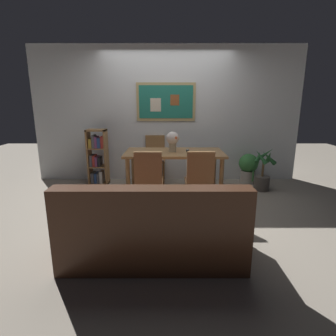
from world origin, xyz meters
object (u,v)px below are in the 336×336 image
object	(u,v)px
dining_chair_far_left	(155,155)
dining_chair_near_right	(199,176)
bookshelf	(97,158)
flower_vase	(172,140)
leather_couch	(153,229)
potted_palm	(262,175)
dining_table	(174,157)
potted_ivy	(248,167)
tv_remote	(187,150)
dining_chair_near_left	(148,176)

from	to	relation	value
dining_chair_far_left	dining_chair_near_right	bearing A→B (deg)	-65.48
dining_chair_far_left	bookshelf	bearing A→B (deg)	-170.04
bookshelf	flower_vase	bearing A→B (deg)	-22.30
leather_couch	potted_palm	size ratio (longest dim) A/B	2.33
dining_chair_far_left	potted_palm	size ratio (longest dim) A/B	1.18
dining_table	potted_ivy	world-z (taller)	dining_table
leather_couch	dining_table	bearing A→B (deg)	82.66
dining_table	leather_couch	xyz separation A→B (m)	(-0.25, -1.95, -0.34)
dining_chair_far_left	flower_vase	xyz separation A→B (m)	(0.33, -0.78, 0.41)
dining_table	leather_couch	bearing A→B (deg)	-97.34
bookshelf	tv_remote	distance (m)	1.77
dining_chair_near_right	potted_palm	world-z (taller)	dining_chair_near_right
dining_chair_near_left	bookshelf	distance (m)	1.74
dining_table	potted_palm	xyz separation A→B (m)	(1.59, 0.20, -0.36)
dining_table	potted_ivy	xyz separation A→B (m)	(1.46, 0.63, -0.33)
dining_table	potted_palm	distance (m)	1.65
bookshelf	potted_palm	size ratio (longest dim) A/B	1.37
dining_table	dining_chair_far_left	distance (m)	0.86
potted_ivy	dining_chair_near_left	bearing A→B (deg)	-142.41
potted_ivy	dining_chair_near_right	bearing A→B (deg)	-128.42
dining_chair_near_left	potted_ivy	bearing A→B (deg)	37.59
dining_table	potted_palm	bearing A→B (deg)	7.13
dining_chair_near_left	leather_couch	xyz separation A→B (m)	(0.13, -1.17, -0.22)
flower_vase	tv_remote	xyz separation A→B (m)	(0.26, 0.08, -0.19)
potted_ivy	tv_remote	xyz separation A→B (m)	(-1.23, -0.55, 0.44)
bookshelf	tv_remote	size ratio (longest dim) A/B	6.62
bookshelf	leather_couch	bearing A→B (deg)	-64.63
potted_palm	dining_chair_near_left	bearing A→B (deg)	-153.54
dining_chair_far_left	flower_vase	bearing A→B (deg)	-66.72
dining_chair_near_right	flower_vase	world-z (taller)	flower_vase
dining_chair_far_left	potted_ivy	world-z (taller)	dining_chair_far_left
bookshelf	potted_palm	distance (m)	3.08
dining_table	tv_remote	distance (m)	0.26
dining_chair_near_right	dining_chair_far_left	world-z (taller)	same
dining_chair_near_right	bookshelf	xyz separation A→B (m)	(-1.80, 1.36, -0.02)
bookshelf	potted_ivy	bearing A→B (deg)	1.00
dining_chair_near_right	potted_ivy	world-z (taller)	dining_chair_near_right
dining_chair_near_right	leather_couch	xyz separation A→B (m)	(-0.59, -1.18, -0.22)
dining_chair_near_left	dining_chair_near_right	xyz separation A→B (m)	(0.72, 0.01, 0.00)
dining_table	tv_remote	xyz separation A→B (m)	(0.23, 0.08, 0.11)
dining_chair_near_left	potted_palm	distance (m)	2.22
bookshelf	potted_palm	xyz separation A→B (m)	(3.05, -0.38, -0.23)
tv_remote	dining_chair_far_left	bearing A→B (deg)	130.44
dining_chair_near_right	leather_couch	size ratio (longest dim) A/B	0.51
dining_chair_near_right	dining_table	bearing A→B (deg)	113.91
potted_palm	dining_table	bearing A→B (deg)	-172.87
dining_chair_far_left	potted_palm	distance (m)	2.05
dining_chair_near_left	dining_chair_near_right	world-z (taller)	same
dining_table	leather_couch	size ratio (longest dim) A/B	0.91
bookshelf	potted_palm	bearing A→B (deg)	-7.16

